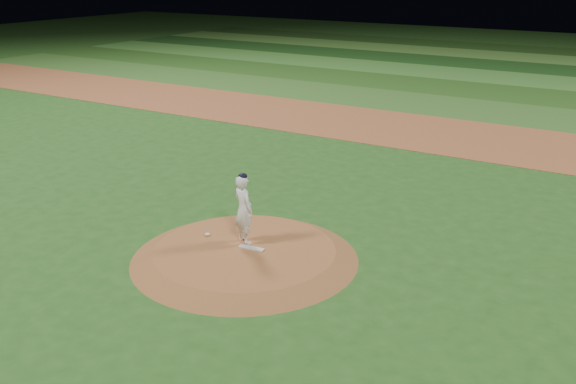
% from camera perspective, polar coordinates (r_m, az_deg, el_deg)
% --- Properties ---
extents(ground, '(120.00, 120.00, 0.00)m').
position_cam_1_polar(ground, '(15.69, -3.84, -5.90)').
color(ground, '#23501A').
rests_on(ground, ground).
extents(infield_dirt_band, '(70.00, 6.00, 0.02)m').
position_cam_1_polar(infield_dirt_band, '(27.63, 13.17, 5.06)').
color(infield_dirt_band, brown).
rests_on(infield_dirt_band, ground).
extents(outfield_stripe_0, '(70.00, 5.00, 0.02)m').
position_cam_1_polar(outfield_stripe_0, '(32.77, 16.33, 7.05)').
color(outfield_stripe_0, '#326223').
rests_on(outfield_stripe_0, ground).
extents(outfield_stripe_1, '(70.00, 5.00, 0.02)m').
position_cam_1_polar(outfield_stripe_1, '(37.53, 18.46, 8.37)').
color(outfield_stripe_1, '#244E19').
rests_on(outfield_stripe_1, ground).
extents(outfield_stripe_2, '(70.00, 5.00, 0.02)m').
position_cam_1_polar(outfield_stripe_2, '(42.35, 20.12, 9.39)').
color(outfield_stripe_2, '#39772B').
rests_on(outfield_stripe_2, ground).
extents(outfield_stripe_3, '(70.00, 5.00, 0.02)m').
position_cam_1_polar(outfield_stripe_3, '(47.21, 21.45, 10.19)').
color(outfield_stripe_3, '#174115').
rests_on(outfield_stripe_3, ground).
extents(outfield_stripe_4, '(70.00, 5.00, 0.02)m').
position_cam_1_polar(outfield_stripe_4, '(52.09, 22.53, 10.84)').
color(outfield_stripe_4, '#427B2C').
rests_on(outfield_stripe_4, ground).
extents(outfield_stripe_5, '(70.00, 5.00, 0.02)m').
position_cam_1_polar(outfield_stripe_5, '(56.99, 23.43, 11.37)').
color(outfield_stripe_5, '#1D4114').
rests_on(outfield_stripe_5, ground).
extents(pitchers_mound, '(5.50, 5.50, 0.25)m').
position_cam_1_polar(pitchers_mound, '(15.63, -3.85, -5.49)').
color(pitchers_mound, brown).
rests_on(pitchers_mound, ground).
extents(pitching_rubber, '(0.66, 0.24, 0.03)m').
position_cam_1_polar(pitching_rubber, '(15.58, -3.26, -5.00)').
color(pitching_rubber, silver).
rests_on(pitching_rubber, pitchers_mound).
extents(rosin_bag, '(0.13, 0.13, 0.07)m').
position_cam_1_polar(rosin_bag, '(16.39, -7.17, -3.75)').
color(rosin_bag, silver).
rests_on(rosin_bag, pitchers_mound).
extents(pitcher_on_mound, '(0.74, 0.62, 1.79)m').
position_cam_1_polar(pitcher_on_mound, '(15.61, -3.98, -1.50)').
color(pitcher_on_mound, white).
rests_on(pitcher_on_mound, pitchers_mound).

